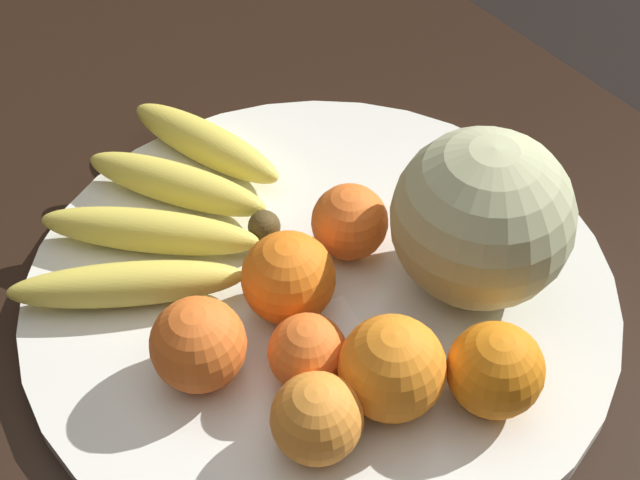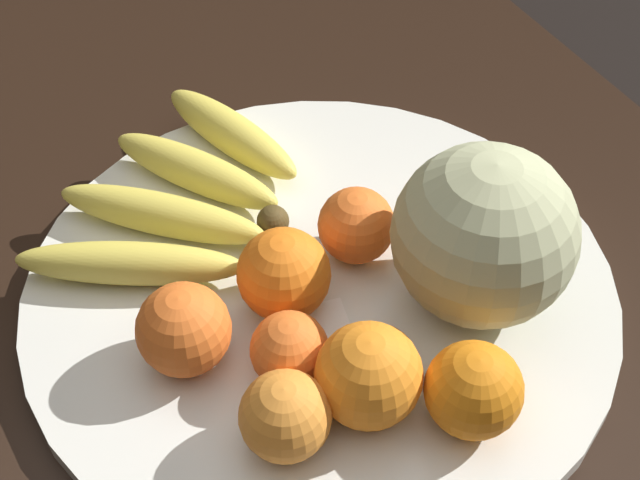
# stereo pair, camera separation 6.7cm
# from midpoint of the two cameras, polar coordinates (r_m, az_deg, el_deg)

# --- Properties ---
(kitchen_table) EXTENTS (1.61, 0.92, 0.74)m
(kitchen_table) POSITION_cam_midpoint_polar(r_m,az_deg,el_deg) (0.76, -4.72, -11.73)
(kitchen_table) COLOR black
(kitchen_table) RESTS_ON ground_plane
(fruit_bowl) EXTENTS (0.47, 0.47, 0.02)m
(fruit_bowl) POSITION_cam_midpoint_polar(r_m,az_deg,el_deg) (0.72, -2.69, -3.32)
(fruit_bowl) COLOR silver
(fruit_bowl) RESTS_ON kitchen_table
(melon) EXTENTS (0.14, 0.14, 0.14)m
(melon) POSITION_cam_midpoint_polar(r_m,az_deg,el_deg) (0.67, 7.52, 1.22)
(melon) COLOR #B2B789
(melon) RESTS_ON fruit_bowl
(banana_bunch) EXTENTS (0.26, 0.27, 0.04)m
(banana_bunch) POSITION_cam_midpoint_polar(r_m,az_deg,el_deg) (0.76, -12.21, 1.96)
(banana_bunch) COLOR #473819
(banana_bunch) RESTS_ON fruit_bowl
(orange_front_left) EXTENTS (0.07, 0.07, 0.07)m
(orange_front_left) POSITION_cam_midpoint_polar(r_m,az_deg,el_deg) (0.67, -4.93, -2.60)
(orange_front_left) COLOR orange
(orange_front_left) RESTS_ON fruit_bowl
(orange_front_right) EXTENTS (0.06, 0.06, 0.06)m
(orange_front_right) POSITION_cam_midpoint_polar(r_m,az_deg,el_deg) (0.60, -3.48, -11.53)
(orange_front_right) COLOR orange
(orange_front_right) RESTS_ON fruit_bowl
(orange_mid_center) EXTENTS (0.08, 0.08, 0.08)m
(orange_mid_center) POSITION_cam_midpoint_polar(r_m,az_deg,el_deg) (0.61, 1.48, -8.39)
(orange_mid_center) COLOR orange
(orange_mid_center) RESTS_ON fruit_bowl
(orange_back_left) EXTENTS (0.07, 0.07, 0.07)m
(orange_back_left) POSITION_cam_midpoint_polar(r_m,az_deg,el_deg) (0.64, -10.82, -6.76)
(orange_back_left) COLOR orange
(orange_back_left) RESTS_ON fruit_bowl
(orange_back_right) EXTENTS (0.07, 0.07, 0.07)m
(orange_back_right) POSITION_cam_midpoint_polar(r_m,az_deg,el_deg) (0.62, 8.12, -8.42)
(orange_back_right) COLOR orange
(orange_back_right) RESTS_ON fruit_bowl
(orange_top_small) EXTENTS (0.06, 0.06, 0.06)m
(orange_top_small) POSITION_cam_midpoint_polar(r_m,az_deg,el_deg) (0.71, -0.78, 1.02)
(orange_top_small) COLOR orange
(orange_top_small) RESTS_ON fruit_bowl
(orange_side_extra) EXTENTS (0.06, 0.06, 0.06)m
(orange_side_extra) POSITION_cam_midpoint_polar(r_m,az_deg,el_deg) (0.63, -3.95, -7.42)
(orange_side_extra) COLOR orange
(orange_side_extra) RESTS_ON fruit_bowl
(produce_tag) EXTENTS (0.10, 0.05, 0.00)m
(produce_tag) POSITION_cam_midpoint_polar(r_m,az_deg,el_deg) (0.67, -1.14, -7.08)
(produce_tag) COLOR white
(produce_tag) RESTS_ON fruit_bowl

